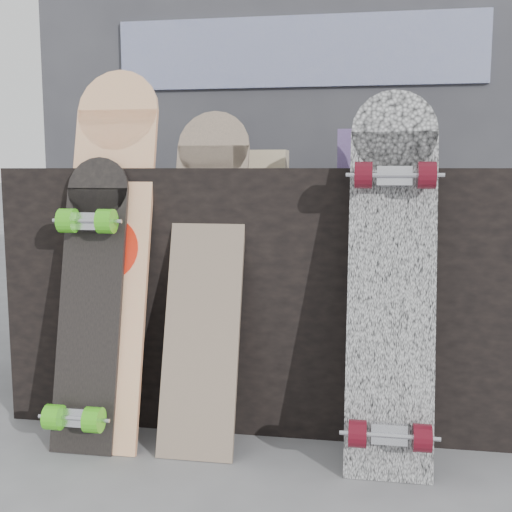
% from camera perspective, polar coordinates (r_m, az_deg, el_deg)
% --- Properties ---
extents(ground, '(60.00, 60.00, 0.00)m').
position_cam_1_polar(ground, '(1.83, -0.81, -18.15)').
color(ground, slate).
rests_on(ground, ground).
extents(vendor_table, '(1.60, 0.60, 0.80)m').
position_cam_1_polar(vendor_table, '(2.17, 1.54, -2.79)').
color(vendor_table, black).
rests_on(vendor_table, ground).
extents(booth, '(2.40, 0.22, 2.20)m').
position_cam_1_polar(booth, '(2.99, 3.93, 13.59)').
color(booth, '#36363B').
rests_on(booth, ground).
extents(merch_box_purple, '(0.18, 0.12, 0.10)m').
position_cam_1_polar(merch_box_purple, '(2.29, -12.52, 8.88)').
color(merch_box_purple, '#563369').
rests_on(merch_box_purple, vendor_table).
extents(merch_box_small, '(0.14, 0.14, 0.12)m').
position_cam_1_polar(merch_box_small, '(2.09, 9.26, 9.36)').
color(merch_box_small, '#563369').
rests_on(merch_box_small, vendor_table).
extents(merch_box_flat, '(0.22, 0.10, 0.06)m').
position_cam_1_polar(merch_box_flat, '(2.19, -0.09, 8.60)').
color(merch_box_flat, '#D1B78C').
rests_on(merch_box_flat, vendor_table).
extents(longboard_geisha, '(0.25, 0.31, 1.10)m').
position_cam_1_polar(longboard_geisha, '(1.94, -12.99, 1.08)').
color(longboard_geisha, beige).
rests_on(longboard_geisha, ground).
extents(longboard_celtic, '(0.22, 0.32, 0.97)m').
position_cam_1_polar(longboard_celtic, '(1.86, -4.47, -0.98)').
color(longboard_celtic, beige).
rests_on(longboard_celtic, ground).
extents(longboard_cascadia, '(0.23, 0.28, 1.01)m').
position_cam_1_polar(longboard_cascadia, '(1.71, 11.98, -1.82)').
color(longboard_cascadia, silver).
rests_on(longboard_cascadia, ground).
extents(skateboard_dark, '(0.19, 0.28, 0.83)m').
position_cam_1_polar(skateboard_dark, '(1.90, -14.69, -3.85)').
color(skateboard_dark, black).
rests_on(skateboard_dark, ground).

